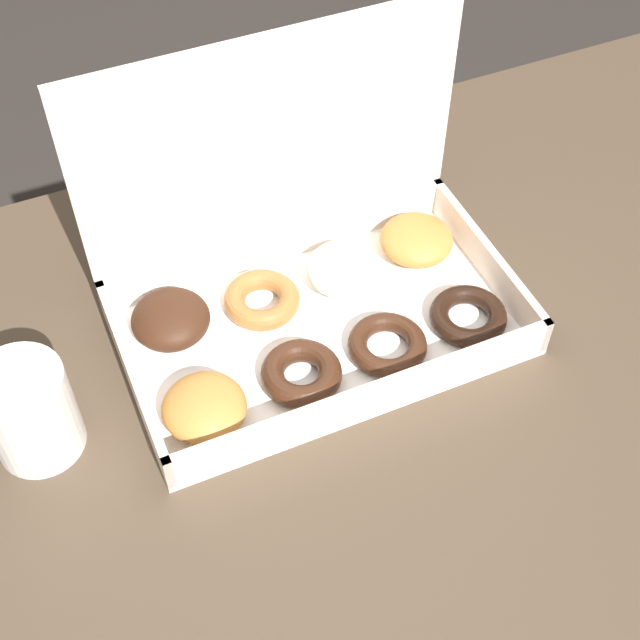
# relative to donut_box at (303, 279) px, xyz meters

# --- Properties ---
(dining_table) EXTENTS (1.18, 0.72, 0.73)m
(dining_table) POSITION_rel_donut_box_xyz_m (0.04, -0.09, -0.16)
(dining_table) COLOR #4C3D2D
(dining_table) RESTS_ON ground_plane
(donut_box) EXTENTS (0.38, 0.23, 0.26)m
(donut_box) POSITION_rel_donut_box_xyz_m (0.00, 0.00, 0.00)
(donut_box) COLOR white
(donut_box) RESTS_ON dining_table
(coffee_mug) EXTENTS (0.08, 0.08, 0.09)m
(coffee_mug) POSITION_rel_donut_box_xyz_m (-0.27, -0.05, -0.00)
(coffee_mug) COLOR white
(coffee_mug) RESTS_ON dining_table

